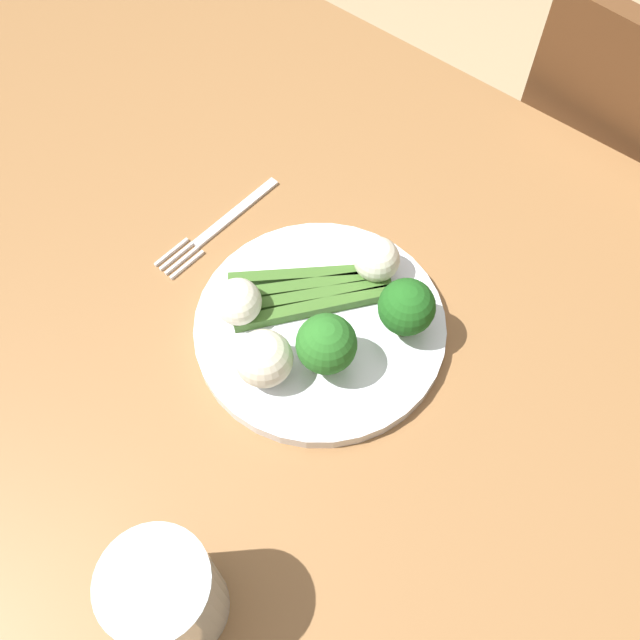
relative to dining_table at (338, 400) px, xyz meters
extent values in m
cube|color=tan|center=(0.00, 0.00, -0.65)|extent=(6.00, 6.00, 0.02)
cube|color=olive|center=(0.00, 0.00, 0.08)|extent=(1.47, 0.82, 0.04)
cylinder|color=olive|center=(0.67, -0.35, -0.29)|extent=(0.07, 0.07, 0.70)
cylinder|color=brown|center=(0.01, -0.81, -0.41)|extent=(0.04, 0.04, 0.45)
cylinder|color=brown|center=(-0.30, -0.44, -0.41)|extent=(0.04, 0.04, 0.45)
cylinder|color=brown|center=(0.04, -0.48, -0.41)|extent=(0.04, 0.04, 0.45)
cylinder|color=white|center=(0.03, -0.01, 0.11)|extent=(0.24, 0.24, 0.01)
cube|color=#3D6626|center=(0.07, -0.04, 0.12)|extent=(0.12, 0.12, 0.01)
cube|color=#3D6626|center=(0.06, -0.03, 0.12)|extent=(0.11, 0.13, 0.01)
cube|color=#3D6626|center=(0.05, -0.02, 0.12)|extent=(0.11, 0.13, 0.01)
cube|color=#3D6626|center=(0.04, -0.02, 0.12)|extent=(0.10, 0.13, 0.01)
cylinder|color=#568E33|center=(0.00, 0.02, 0.13)|extent=(0.02, 0.02, 0.02)
sphere|color=#286B23|center=(0.00, 0.02, 0.16)|extent=(0.05, 0.05, 0.05)
cylinder|color=#4C7F2B|center=(-0.03, -0.06, 0.13)|extent=(0.02, 0.02, 0.02)
sphere|color=#1E5B1C|center=(-0.03, -0.06, 0.16)|extent=(0.05, 0.05, 0.05)
sphere|color=silver|center=(0.04, 0.06, 0.14)|extent=(0.05, 0.05, 0.05)
sphere|color=silver|center=(0.03, -0.09, 0.14)|extent=(0.05, 0.05, 0.05)
sphere|color=white|center=(0.10, 0.03, 0.14)|extent=(0.05, 0.05, 0.05)
cube|color=silver|center=(0.20, -0.06, 0.10)|extent=(0.02, 0.12, 0.00)
cube|color=silver|center=(0.21, 0.02, 0.10)|extent=(0.01, 0.05, 0.00)
cube|color=silver|center=(0.20, 0.02, 0.10)|extent=(0.01, 0.05, 0.00)
cube|color=silver|center=(0.19, 0.02, 0.10)|extent=(0.01, 0.05, 0.00)
cube|color=silver|center=(0.19, 0.02, 0.10)|extent=(0.01, 0.05, 0.00)
cylinder|color=silver|center=(-0.04, 0.26, 0.16)|extent=(0.08, 0.08, 0.11)
camera|label=1|loc=(-0.18, 0.25, 0.69)|focal=39.06mm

